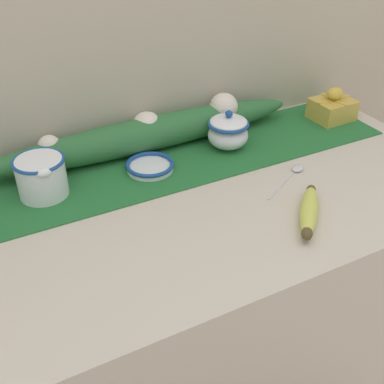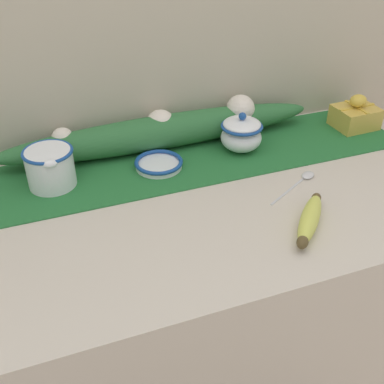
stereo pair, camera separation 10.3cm
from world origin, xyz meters
name	(u,v)px [view 2 (the right image)]	position (x,y,z in m)	size (l,w,h in m)	color
countertop	(197,336)	(0.00, 0.00, 0.47)	(1.36, 0.64, 0.93)	beige
back_wall	(150,41)	(0.00, 0.34, 1.20)	(2.16, 0.04, 2.40)	#B7AD99
table_runner	(173,162)	(0.00, 0.18, 0.93)	(1.25, 0.26, 0.00)	#236B33
cream_pitcher	(50,166)	(-0.30, 0.18, 0.99)	(0.12, 0.13, 0.10)	white
sugar_bowl	(241,134)	(0.19, 0.18, 0.98)	(0.11, 0.11, 0.11)	white
small_dish	(159,164)	(-0.04, 0.17, 0.95)	(0.12, 0.12, 0.02)	white
banana	(310,219)	(0.18, -0.17, 0.95)	(0.15, 0.16, 0.04)	#CCD156
spoon	(304,177)	(0.28, 0.00, 0.94)	(0.17, 0.10, 0.01)	silver
gift_box	(355,115)	(0.56, 0.19, 0.97)	(0.12, 0.10, 0.10)	gold
poinsettia_garland	(165,130)	(0.01, 0.27, 0.98)	(0.87, 0.10, 0.11)	#2D6B38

